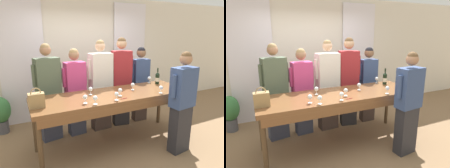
{
  "view_description": "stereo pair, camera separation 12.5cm",
  "coord_description": "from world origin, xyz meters",
  "views": [
    {
      "loc": [
        -1.49,
        -2.91,
        1.97
      ],
      "look_at": [
        0.0,
        0.09,
        1.11
      ],
      "focal_mm": 32.0,
      "sensor_mm": 36.0,
      "label": 1
    },
    {
      "loc": [
        -1.38,
        -2.97,
        1.97
      ],
      "look_at": [
        0.0,
        0.09,
        1.11
      ],
      "focal_mm": 32.0,
      "sensor_mm": 36.0,
      "label": 2
    }
  ],
  "objects": [
    {
      "name": "wine_glass_back_left",
      "position": [
        1.0,
        0.36,
        1.05
      ],
      "size": [
        0.07,
        0.07,
        0.13
      ],
      "color": "white",
      "rests_on": "tasting_bar"
    },
    {
      "name": "curtain_panel_right",
      "position": [
        1.32,
        1.69,
        1.34
      ],
      "size": [
        0.92,
        0.03,
        2.69
      ],
      "color": "white",
      "rests_on": "ground_plane"
    },
    {
      "name": "wine_glass_front_left",
      "position": [
        0.41,
        0.06,
        1.05
      ],
      "size": [
        0.07,
        0.07,
        0.13
      ],
      "color": "white",
      "rests_on": "tasting_bar"
    },
    {
      "name": "wine_bottle",
      "position": [
        1.1,
        0.23,
        1.07
      ],
      "size": [
        0.08,
        0.08,
        0.32
      ],
      "color": "black",
      "rests_on": "tasting_bar"
    },
    {
      "name": "wine_glass_near_host",
      "position": [
        -0.38,
        0.13,
        1.05
      ],
      "size": [
        0.07,
        0.07,
        0.13
      ],
      "color": "white",
      "rests_on": "tasting_bar"
    },
    {
      "name": "tasting_bar",
      "position": [
        0.0,
        -0.02,
        0.87
      ],
      "size": [
        2.74,
        0.86,
        0.96
      ],
      "color": "brown",
      "rests_on": "ground_plane"
    },
    {
      "name": "wine_glass_back_right",
      "position": [
        0.03,
        -0.16,
        1.05
      ],
      "size": [
        0.07,
        0.07,
        0.13
      ],
      "color": "white",
      "rests_on": "tasting_bar"
    },
    {
      "name": "guest_cream_sweater",
      "position": [
        0.04,
        0.69,
        0.93
      ],
      "size": [
        0.56,
        0.29,
        1.84
      ],
      "color": "#473833",
      "rests_on": "ground_plane"
    },
    {
      "name": "wine_glass_back_mid",
      "position": [
        -0.12,
        -0.32,
        1.05
      ],
      "size": [
        0.07,
        0.07,
        0.13
      ],
      "color": "white",
      "rests_on": "tasting_bar"
    },
    {
      "name": "pen",
      "position": [
        0.01,
        -0.31,
        0.96
      ],
      "size": [
        0.13,
        0.02,
        0.01
      ],
      "color": "maroon",
      "rests_on": "tasting_bar"
    },
    {
      "name": "wine_glass_center_mid",
      "position": [
        1.25,
        -0.36,
        1.05
      ],
      "size": [
        0.07,
        0.07,
        0.13
      ],
      "color": "white",
      "rests_on": "tasting_bar"
    },
    {
      "name": "curtain_panel_left",
      "position": [
        -1.32,
        1.69,
        1.34
      ],
      "size": [
        0.92,
        0.03,
        2.69
      ],
      "color": "white",
      "rests_on": "ground_plane"
    },
    {
      "name": "guest_striped_shirt",
      "position": [
        0.52,
        0.69,
        0.97
      ],
      "size": [
        0.51,
        0.31,
        1.88
      ],
      "color": "#28282D",
      "rests_on": "ground_plane"
    },
    {
      "name": "wine_glass_front_mid",
      "position": [
        -0.49,
        -0.35,
        1.05
      ],
      "size": [
        0.07,
        0.07,
        0.13
      ],
      "color": "white",
      "rests_on": "tasting_bar"
    },
    {
      "name": "potted_plant",
      "position": [
        -1.82,
        1.36,
        0.44
      ],
      "size": [
        0.37,
        0.37,
        0.75
      ],
      "color": "#4C4C51",
      "rests_on": "ground_plane"
    },
    {
      "name": "handbag",
      "position": [
        -1.26,
        -0.1,
        1.07
      ],
      "size": [
        0.21,
        0.13,
        0.28
      ],
      "color": "#997A4C",
      "rests_on": "tasting_bar"
    },
    {
      "name": "wine_glass_front_right",
      "position": [
        1.25,
        -0.09,
        1.05
      ],
      "size": [
        0.07,
        0.07,
        0.13
      ],
      "color": "white",
      "rests_on": "tasting_bar"
    },
    {
      "name": "wine_glass_center_right",
      "position": [
        -0.6,
        -0.24,
        1.05
      ],
      "size": [
        0.07,
        0.07,
        0.13
      ],
      "color": "white",
      "rests_on": "tasting_bar"
    },
    {
      "name": "guest_navy_coat",
      "position": [
        1.0,
        0.69,
        0.88
      ],
      "size": [
        0.48,
        0.22,
        1.67
      ],
      "color": "#473833",
      "rests_on": "ground_plane"
    },
    {
      "name": "wine_glass_center_left",
      "position": [
        0.74,
        -0.33,
        1.05
      ],
      "size": [
        0.07,
        0.07,
        0.13
      ],
      "color": "white",
      "rests_on": "tasting_bar"
    },
    {
      "name": "host_pouring",
      "position": [
        0.88,
        -0.69,
        0.87
      ],
      "size": [
        0.52,
        0.27,
        1.7
      ],
      "color": "#28282D",
      "rests_on": "ground_plane"
    },
    {
      "name": "ground_plane",
      "position": [
        0.0,
        0.0,
        0.0
      ],
      "size": [
        18.0,
        18.0,
        0.0
      ],
      "primitive_type": "plane",
      "color": "#846647"
    },
    {
      "name": "guest_olive_jacket",
      "position": [
        -0.98,
        0.69,
        0.92
      ],
      "size": [
        0.53,
        0.31,
        1.8
      ],
      "color": "#383D51",
      "rests_on": "ground_plane"
    },
    {
      "name": "guest_pink_top",
      "position": [
        -0.48,
        0.69,
        0.87
      ],
      "size": [
        0.49,
        0.27,
        1.69
      ],
      "color": "#383D51",
      "rests_on": "ground_plane"
    },
    {
      "name": "wall_back",
      "position": [
        0.0,
        1.75,
        1.4
      ],
      "size": [
        12.0,
        0.06,
        2.8
      ],
      "color": "silver",
      "rests_on": "ground_plane"
    }
  ]
}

